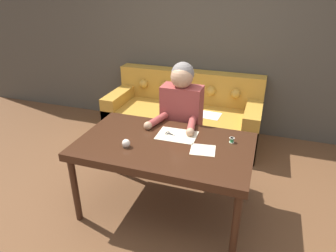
{
  "coord_description": "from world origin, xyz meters",
  "views": [
    {
      "loc": [
        0.79,
        -2.09,
        2.0
      ],
      "look_at": [
        0.02,
        0.19,
        0.82
      ],
      "focal_mm": 32.0,
      "sensor_mm": 36.0,
      "label": 1
    }
  ],
  "objects_px": {
    "dining_table": "(164,150)",
    "pin_cushion": "(126,144)",
    "couch": "(184,116)",
    "thread_spool": "(232,140)",
    "person": "(181,120)",
    "scissors": "(171,134)"
  },
  "relations": [
    {
      "from": "scissors",
      "to": "dining_table",
      "type": "bearing_deg",
      "value": -92.17
    },
    {
      "from": "person",
      "to": "thread_spool",
      "type": "distance_m",
      "value": 0.71
    },
    {
      "from": "dining_table",
      "to": "pin_cushion",
      "type": "relative_size",
      "value": 21.29
    },
    {
      "from": "pin_cushion",
      "to": "person",
      "type": "bearing_deg",
      "value": 71.45
    },
    {
      "from": "dining_table",
      "to": "person",
      "type": "height_order",
      "value": "person"
    },
    {
      "from": "thread_spool",
      "to": "couch",
      "type": "bearing_deg",
      "value": 121.36
    },
    {
      "from": "couch",
      "to": "dining_table",
      "type": "bearing_deg",
      "value": -80.8
    },
    {
      "from": "person",
      "to": "thread_spool",
      "type": "height_order",
      "value": "person"
    },
    {
      "from": "pin_cushion",
      "to": "scissors",
      "type": "bearing_deg",
      "value": 49.38
    },
    {
      "from": "dining_table",
      "to": "scissors",
      "type": "height_order",
      "value": "scissors"
    },
    {
      "from": "dining_table",
      "to": "couch",
      "type": "relative_size",
      "value": 0.75
    },
    {
      "from": "person",
      "to": "pin_cushion",
      "type": "height_order",
      "value": "person"
    },
    {
      "from": "person",
      "to": "pin_cushion",
      "type": "distance_m",
      "value": 0.82
    },
    {
      "from": "person",
      "to": "scissors",
      "type": "xyz_separation_m",
      "value": [
        0.03,
        -0.44,
        0.05
      ]
    },
    {
      "from": "dining_table",
      "to": "person",
      "type": "xyz_separation_m",
      "value": [
        -0.02,
        0.6,
        0.01
      ]
    },
    {
      "from": "couch",
      "to": "person",
      "type": "bearing_deg",
      "value": -76.32
    },
    {
      "from": "dining_table",
      "to": "couch",
      "type": "bearing_deg",
      "value": 99.2
    },
    {
      "from": "dining_table",
      "to": "thread_spool",
      "type": "xyz_separation_m",
      "value": [
        0.56,
        0.2,
        0.09
      ]
    },
    {
      "from": "dining_table",
      "to": "person",
      "type": "bearing_deg",
      "value": 92.23
    },
    {
      "from": "couch",
      "to": "scissors",
      "type": "height_order",
      "value": "couch"
    },
    {
      "from": "couch",
      "to": "scissors",
      "type": "xyz_separation_m",
      "value": [
        0.25,
        -1.35,
        0.42
      ]
    },
    {
      "from": "couch",
      "to": "thread_spool",
      "type": "bearing_deg",
      "value": -58.64
    }
  ]
}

